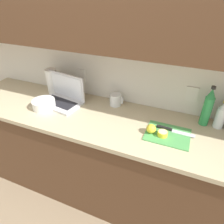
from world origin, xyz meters
TOP-DOWN VIEW (x-y plane):
  - ground_plane at (0.00, 0.00)m, footprint 12.00×12.00m
  - wall_back at (0.00, 0.24)m, footprint 5.20×0.38m
  - counter_unit at (-0.02, 0.00)m, footprint 2.42×0.62m
  - laptop at (-0.32, 0.09)m, footprint 0.41×0.29m
  - cutting_board at (0.62, -0.02)m, footprint 0.30×0.24m
  - knife at (0.62, 0.02)m, footprint 0.27×0.04m
  - lemon_half_cut at (0.59, -0.06)m, footprint 0.07×0.07m
  - lemon_whole_beside at (0.51, -0.05)m, footprint 0.07×0.07m
  - bottle_green_soda at (0.84, 0.21)m, footprint 0.07×0.07m
  - bottle_oil_tall at (0.94, 0.21)m, footprint 0.07×0.07m
  - measuring_cup at (0.13, 0.22)m, footprint 0.12×0.10m
  - bowl_white at (-0.41, -0.06)m, footprint 0.19×0.19m
  - paper_towel_roll at (-0.50, 0.20)m, footprint 0.10×0.10m

SIDE VIEW (x-z plane):
  - ground_plane at x=0.00m, z-range 0.00..0.00m
  - counter_unit at x=-0.02m, z-range 0.01..0.94m
  - cutting_board at x=0.62m, z-range 0.93..0.93m
  - knife at x=0.62m, z-range 0.93..0.95m
  - lemon_half_cut at x=0.59m, z-range 0.93..0.97m
  - bowl_white at x=-0.41m, z-range 0.93..1.00m
  - lemon_whole_beside at x=0.51m, z-range 0.93..1.00m
  - measuring_cup at x=0.13m, z-range 0.93..1.03m
  - laptop at x=-0.32m, z-range 0.86..1.11m
  - bottle_oil_tall at x=0.94m, z-range 0.92..1.14m
  - paper_towel_roll at x=-0.50m, z-range 0.93..1.16m
  - bottle_green_soda at x=0.84m, z-range 0.91..1.22m
  - wall_back at x=0.00m, z-range 0.26..2.86m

